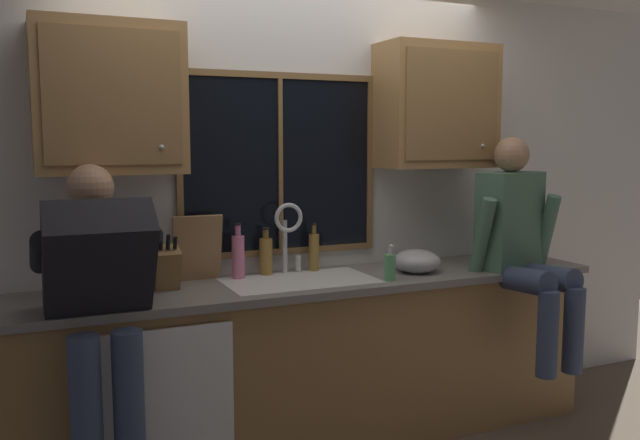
% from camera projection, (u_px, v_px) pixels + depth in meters
% --- Properties ---
extents(back_wall, '(5.68, 0.12, 2.55)m').
position_uv_depth(back_wall, '(285.00, 208.00, 3.89)').
color(back_wall, silver).
rests_on(back_wall, floor).
extents(window_glass, '(1.10, 0.02, 0.95)m').
position_uv_depth(window_glass, '(280.00, 165.00, 3.77)').
color(window_glass, black).
extents(window_frame_top, '(1.17, 0.02, 0.04)m').
position_uv_depth(window_frame_top, '(280.00, 75.00, 3.71)').
color(window_frame_top, brown).
extents(window_frame_bottom, '(1.17, 0.02, 0.04)m').
position_uv_depth(window_frame_bottom, '(281.00, 252.00, 3.82)').
color(window_frame_bottom, brown).
extents(window_frame_left, '(0.03, 0.02, 0.95)m').
position_uv_depth(window_frame_left, '(179.00, 166.00, 3.53)').
color(window_frame_left, brown).
extents(window_frame_right, '(0.03, 0.02, 0.95)m').
position_uv_depth(window_frame_right, '(370.00, 163.00, 3.99)').
color(window_frame_right, brown).
extents(window_mullion_center, '(0.02, 0.02, 0.95)m').
position_uv_depth(window_mullion_center, '(280.00, 165.00, 3.76)').
color(window_mullion_center, brown).
extents(lower_cabinet_run, '(3.28, 0.58, 0.88)m').
position_uv_depth(lower_cabinet_run, '(309.00, 366.00, 3.67)').
color(lower_cabinet_run, olive).
rests_on(lower_cabinet_run, floor).
extents(countertop, '(3.34, 0.62, 0.04)m').
position_uv_depth(countertop, '(310.00, 284.00, 3.60)').
color(countertop, slate).
rests_on(countertop, lower_cabinet_run).
extents(dishwasher_front, '(0.60, 0.02, 0.74)m').
position_uv_depth(dishwasher_front, '(169.00, 408.00, 3.04)').
color(dishwasher_front, white).
extents(upper_cabinet_left, '(0.70, 0.36, 0.72)m').
position_uv_depth(upper_cabinet_left, '(109.00, 99.00, 3.21)').
color(upper_cabinet_left, '#A87A47').
extents(upper_cabinet_right, '(0.70, 0.36, 0.72)m').
position_uv_depth(upper_cabinet_right, '(436.00, 106.00, 3.96)').
color(upper_cabinet_right, '#A87A47').
extents(sink, '(0.80, 0.46, 0.21)m').
position_uv_depth(sink, '(300.00, 298.00, 3.59)').
color(sink, silver).
rests_on(sink, lower_cabinet_run).
extents(faucet, '(0.18, 0.09, 0.40)m').
position_uv_depth(faucet, '(289.00, 229.00, 3.72)').
color(faucet, silver).
rests_on(faucet, countertop).
extents(person_standing, '(0.53, 0.69, 1.56)m').
position_uv_depth(person_standing, '(100.00, 306.00, 2.87)').
color(person_standing, '#384260').
rests_on(person_standing, floor).
extents(person_sitting_on_counter, '(0.54, 0.64, 1.26)m').
position_uv_depth(person_sitting_on_counter, '(521.00, 239.00, 3.82)').
color(person_sitting_on_counter, '#384260').
rests_on(person_sitting_on_counter, countertop).
extents(knife_block, '(0.12, 0.18, 0.32)m').
position_uv_depth(knife_block, '(167.00, 268.00, 3.34)').
color(knife_block, olive).
rests_on(knife_block, countertop).
extents(cutting_board, '(0.26, 0.09, 0.36)m').
position_uv_depth(cutting_board, '(197.00, 248.00, 3.55)').
color(cutting_board, '#997047').
rests_on(cutting_board, countertop).
extents(mixing_bowl, '(0.27, 0.27, 0.13)m').
position_uv_depth(mixing_bowl, '(417.00, 261.00, 3.81)').
color(mixing_bowl, '#B7B7BC').
rests_on(mixing_bowl, countertop).
extents(soap_dispenser, '(0.06, 0.07, 0.19)m').
position_uv_depth(soap_dispenser, '(390.00, 267.00, 3.58)').
color(soap_dispenser, '#59A566').
rests_on(soap_dispenser, countertop).
extents(bottle_green_glass, '(0.06, 0.06, 0.27)m').
position_uv_depth(bottle_green_glass, '(314.00, 251.00, 3.83)').
color(bottle_green_glass, olive).
rests_on(bottle_green_glass, countertop).
extents(bottle_tall_clear, '(0.07, 0.07, 0.30)m').
position_uv_depth(bottle_tall_clear, '(238.00, 256.00, 3.62)').
color(bottle_tall_clear, pink).
rests_on(bottle_tall_clear, countertop).
extents(bottle_amber_small, '(0.07, 0.07, 0.26)m').
position_uv_depth(bottle_amber_small, '(266.00, 255.00, 3.72)').
color(bottle_amber_small, olive).
rests_on(bottle_amber_small, countertop).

